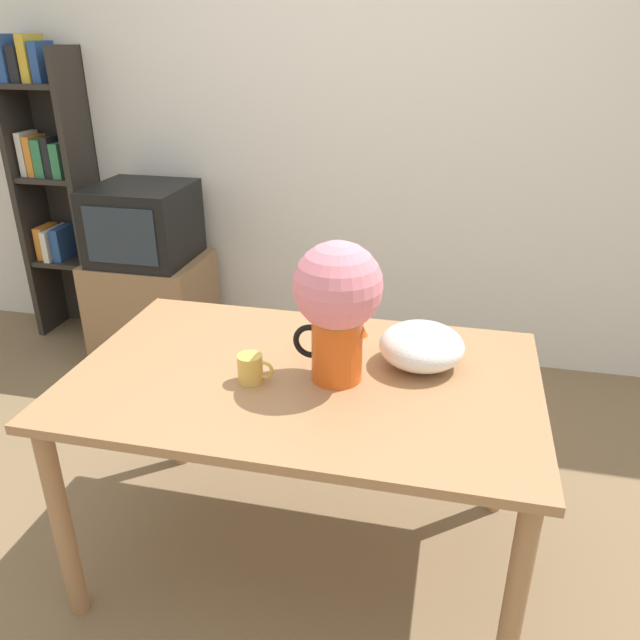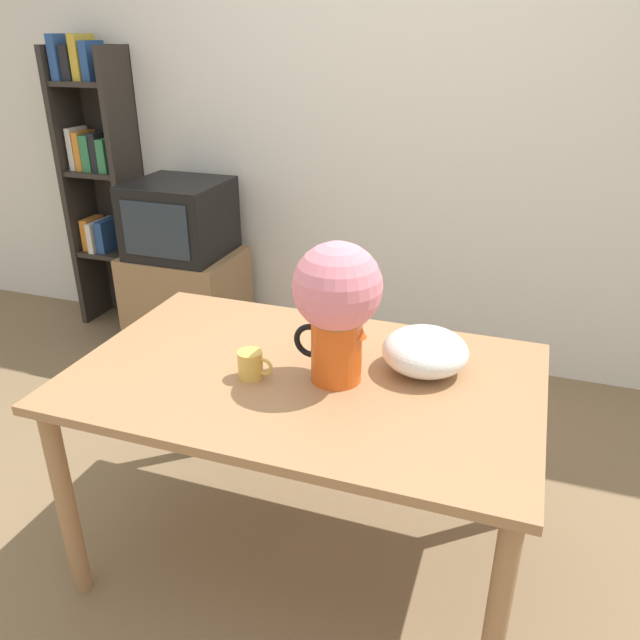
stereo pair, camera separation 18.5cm
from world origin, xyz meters
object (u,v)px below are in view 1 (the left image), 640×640
object	(u,v)px
coffee_mug	(252,369)
tv_set	(143,223)
flower_vase	(337,300)
white_bowl	(421,346)

from	to	relation	value
coffee_mug	tv_set	bearing A→B (deg)	128.01
flower_vase	coffee_mug	world-z (taller)	flower_vase
flower_vase	white_bowl	world-z (taller)	flower_vase
white_bowl	tv_set	xyz separation A→B (m)	(-1.56, 1.15, -0.02)
white_bowl	flower_vase	bearing A→B (deg)	-149.99
coffee_mug	tv_set	distance (m)	1.74
coffee_mug	tv_set	xyz separation A→B (m)	(-1.07, 1.37, -0.00)
coffee_mug	white_bowl	xyz separation A→B (m)	(0.49, 0.22, 0.02)
white_bowl	tv_set	distance (m)	1.94
flower_vase	tv_set	size ratio (longest dim) A/B	0.89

